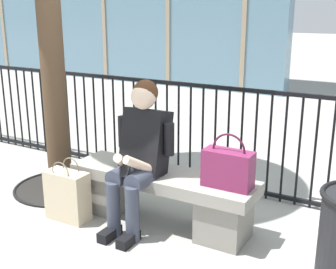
% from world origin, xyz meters
% --- Properties ---
extents(ground_plane, '(60.00, 60.00, 0.00)m').
position_xyz_m(ground_plane, '(0.00, 0.00, 0.00)').
color(ground_plane, '#9E9B93').
extents(stone_bench, '(1.60, 0.44, 0.45)m').
position_xyz_m(stone_bench, '(0.00, 0.00, 0.27)').
color(stone_bench, gray).
rests_on(stone_bench, ground).
extents(seated_person_with_phone, '(0.52, 0.66, 1.21)m').
position_xyz_m(seated_person_with_phone, '(-0.13, -0.13, 0.65)').
color(seated_person_with_phone, '#383D4C').
rests_on(seated_person_with_phone, ground).
extents(handbag_on_bench, '(0.38, 0.17, 0.42)m').
position_xyz_m(handbag_on_bench, '(0.58, -0.01, 0.60)').
color(handbag_on_bench, '#7A234C').
rests_on(handbag_on_bench, stone_bench).
extents(shopping_bag, '(0.38, 0.18, 0.54)m').
position_xyz_m(shopping_bag, '(-0.73, -0.35, 0.22)').
color(shopping_bag, beige).
rests_on(shopping_bag, ground).
extents(plaza_railing, '(7.52, 0.04, 1.05)m').
position_xyz_m(plaza_railing, '(-0.00, 0.91, 0.53)').
color(plaza_railing, black).
rests_on(plaza_railing, ground).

